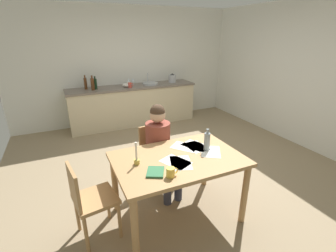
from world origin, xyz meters
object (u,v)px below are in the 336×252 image
at_px(chair_at_table, 156,154).
at_px(coffee_mug, 171,172).
at_px(bottle_vinegar, 93,84).
at_px(mixing_bowl, 127,85).
at_px(person_seated, 160,144).
at_px(bottle_wine_red, 95,84).
at_px(teacup_on_counter, 130,85).
at_px(candlestick, 137,158).
at_px(book_magazine, 155,172).
at_px(stovetop_kettle, 172,78).
at_px(bottle_oil, 86,83).
at_px(dining_table, 178,166).
at_px(sink_unit, 150,83).
at_px(wine_bottle_on_table, 207,141).
at_px(wine_glass_by_kettle, 128,80).
at_px(wine_glass_near_sink, 133,80).
at_px(chair_side_empty, 89,199).

xyz_separation_m(chair_at_table, coffee_mug, (-0.24, -0.99, 0.34)).
relative_size(bottle_vinegar, mixing_bowl, 1.57).
distance_m(person_seated, bottle_wine_red, 2.69).
height_order(bottle_vinegar, teacup_on_counter, bottle_vinegar).
bearing_deg(candlestick, bottle_vinegar, 89.45).
bearing_deg(candlestick, book_magazine, -64.70).
bearing_deg(bottle_vinegar, stovetop_kettle, 2.34).
bearing_deg(teacup_on_counter, bottle_wine_red, 169.53).
bearing_deg(chair_at_table, bottle_oil, 101.98).
distance_m(mixing_bowl, stovetop_kettle, 1.14).
bearing_deg(bottle_vinegar, dining_table, -82.41).
relative_size(bottle_vinegar, bottle_wine_red, 1.12).
distance_m(bottle_vinegar, stovetop_kettle, 1.88).
bearing_deg(bottle_oil, mixing_bowl, -9.22).
xyz_separation_m(person_seated, sink_unit, (0.86, 2.66, 0.24)).
distance_m(coffee_mug, wine_bottle_on_table, 0.69).
bearing_deg(wine_glass_by_kettle, bottle_vinegar, -164.72).
height_order(dining_table, sink_unit, sink_unit).
bearing_deg(wine_glass_by_kettle, bottle_wine_red, -167.59).
bearing_deg(wine_glass_near_sink, sink_unit, -21.47).
height_order(chair_at_table, bottle_vinegar, bottle_vinegar).
height_order(book_magazine, bottle_vinegar, bottle_vinegar).
relative_size(dining_table, stovetop_kettle, 6.24).
relative_size(book_magazine, wine_glass_near_sink, 1.24).
relative_size(person_seated, teacup_on_counter, 10.27).
xyz_separation_m(sink_unit, bottle_vinegar, (-1.30, -0.08, 0.11)).
bearing_deg(person_seated, wine_glass_near_sink, 80.03).
height_order(person_seated, bottle_vinegar, bottle_vinegar).
distance_m(person_seated, coffee_mug, 0.89).
bearing_deg(candlestick, chair_side_empty, 177.06).
height_order(bottle_oil, wine_glass_near_sink, bottle_oil).
height_order(bottle_oil, bottle_vinegar, bottle_vinegar).
distance_m(book_magazine, bottle_wine_red, 3.38).
distance_m(book_magazine, stovetop_kettle, 3.84).
bearing_deg(mixing_bowl, coffee_mug, -98.98).
relative_size(chair_side_empty, mixing_bowl, 4.39).
xyz_separation_m(coffee_mug, wine_glass_near_sink, (0.74, 3.65, 0.20)).
relative_size(coffee_mug, mixing_bowl, 0.60).
relative_size(bottle_vinegar, wine_glass_by_kettle, 2.00).
bearing_deg(book_magazine, bottle_vinegar, 118.68).
relative_size(dining_table, book_magazine, 7.21).
distance_m(book_magazine, wine_bottle_on_table, 0.75).
height_order(mixing_bowl, wine_glass_near_sink, wine_glass_near_sink).
bearing_deg(chair_at_table, coffee_mug, -103.44).
height_order(chair_at_table, teacup_on_counter, teacup_on_counter).
relative_size(candlestick, stovetop_kettle, 1.11).
height_order(chair_side_empty, wine_bottle_on_table, wine_bottle_on_table).
bearing_deg(book_magazine, dining_table, 55.55).
bearing_deg(wine_bottle_on_table, book_magazine, -163.77).
bearing_deg(stovetop_kettle, mixing_bowl, -177.04).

